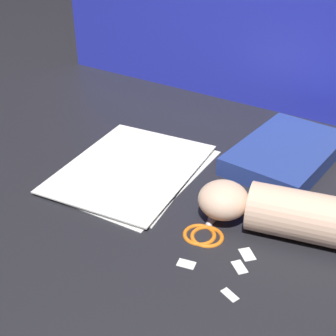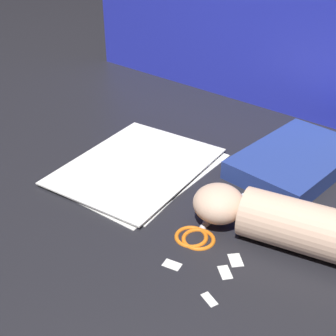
{
  "view_description": "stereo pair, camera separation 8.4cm",
  "coord_description": "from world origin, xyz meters",
  "px_view_note": "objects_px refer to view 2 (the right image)",
  "views": [
    {
      "loc": [
        0.38,
        -0.65,
        0.5
      ],
      "look_at": [
        0.03,
        -0.02,
        0.06
      ],
      "focal_mm": 50.0,
      "sensor_mm": 36.0,
      "label": 1
    },
    {
      "loc": [
        0.45,
        -0.61,
        0.5
      ],
      "look_at": [
        0.03,
        -0.02,
        0.06
      ],
      "focal_mm": 50.0,
      "sensor_mm": 36.0,
      "label": 2
    }
  ],
  "objects_px": {
    "book_closed": "(296,160)",
    "scissors": "(203,226)",
    "hand_forearm": "(285,222)",
    "paper_stack": "(138,166)"
  },
  "relations": [
    {
      "from": "book_closed",
      "to": "scissors",
      "type": "height_order",
      "value": "book_closed"
    },
    {
      "from": "scissors",
      "to": "book_closed",
      "type": "bearing_deg",
      "value": 79.8
    },
    {
      "from": "paper_stack",
      "to": "book_closed",
      "type": "height_order",
      "value": "book_closed"
    },
    {
      "from": "book_closed",
      "to": "scissors",
      "type": "xyz_separation_m",
      "value": [
        -0.05,
        -0.28,
        -0.01
      ]
    },
    {
      "from": "book_closed",
      "to": "hand_forearm",
      "type": "xyz_separation_m",
      "value": [
        0.07,
        -0.23,
        0.02
      ]
    },
    {
      "from": "book_closed",
      "to": "hand_forearm",
      "type": "relative_size",
      "value": 0.96
    },
    {
      "from": "scissors",
      "to": "hand_forearm",
      "type": "bearing_deg",
      "value": 19.57
    },
    {
      "from": "paper_stack",
      "to": "hand_forearm",
      "type": "xyz_separation_m",
      "value": [
        0.34,
        -0.04,
        0.04
      ]
    },
    {
      "from": "paper_stack",
      "to": "scissors",
      "type": "height_order",
      "value": "scissors"
    },
    {
      "from": "paper_stack",
      "to": "hand_forearm",
      "type": "bearing_deg",
      "value": -7.54
    }
  ]
}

